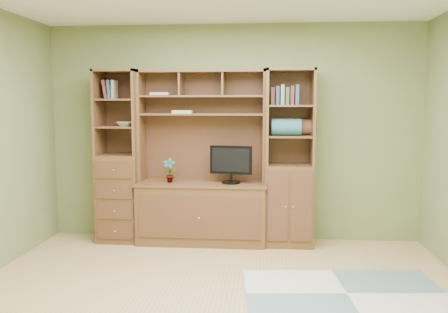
# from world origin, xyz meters

# --- Properties ---
(room) EXTENTS (4.60, 4.10, 2.64)m
(room) POSITION_xyz_m (0.00, 0.00, 1.30)
(room) COLOR tan
(room) RESTS_ON ground
(center_hutch) EXTENTS (1.54, 0.53, 2.05)m
(center_hutch) POSITION_xyz_m (-0.35, 1.73, 1.02)
(center_hutch) COLOR #54361D
(center_hutch) RESTS_ON ground
(left_tower) EXTENTS (0.50, 0.45, 2.05)m
(left_tower) POSITION_xyz_m (-1.35, 1.77, 1.02)
(left_tower) COLOR #54361D
(left_tower) RESTS_ON ground
(right_tower) EXTENTS (0.55, 0.45, 2.05)m
(right_tower) POSITION_xyz_m (0.68, 1.77, 1.02)
(right_tower) COLOR #54361D
(right_tower) RESTS_ON ground
(rug) EXTENTS (1.86, 1.33, 0.01)m
(rug) POSITION_xyz_m (1.12, 0.30, 0.01)
(rug) COLOR #989D9D
(rug) RESTS_ON ground
(monitor) EXTENTS (0.52, 0.29, 0.60)m
(monitor) POSITION_xyz_m (0.00, 1.70, 1.03)
(monitor) COLOR black
(monitor) RESTS_ON center_hutch
(orchid) EXTENTS (0.15, 0.10, 0.29)m
(orchid) POSITION_xyz_m (-0.73, 1.70, 0.87)
(orchid) COLOR #A35037
(orchid) RESTS_ON center_hutch
(magazines) EXTENTS (0.23, 0.17, 0.04)m
(magazines) POSITION_xyz_m (-0.58, 1.82, 1.56)
(magazines) COLOR #AFA695
(magazines) RESTS_ON center_hutch
(bowl) EXTENTS (0.20, 0.20, 0.05)m
(bowl) POSITION_xyz_m (-1.27, 1.77, 1.41)
(bowl) COLOR beige
(bowl) RESTS_ON left_tower
(blanket_teal) EXTENTS (0.33, 0.19, 0.19)m
(blanket_teal) POSITION_xyz_m (0.64, 1.73, 1.39)
(blanket_teal) COLOR #275A69
(blanket_teal) RESTS_ON right_tower
(blanket_red) EXTENTS (0.34, 0.19, 0.19)m
(blanket_red) POSITION_xyz_m (0.82, 1.85, 1.38)
(blanket_red) COLOR brown
(blanket_red) RESTS_ON right_tower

